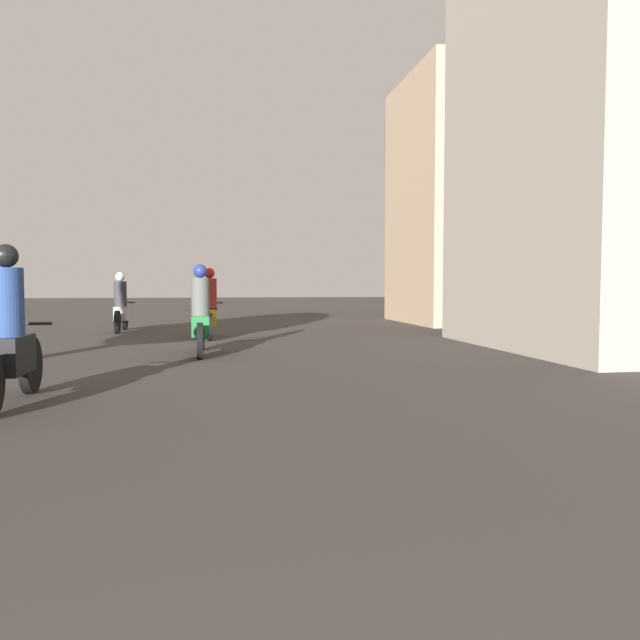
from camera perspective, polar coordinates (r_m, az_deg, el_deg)
name	(u,v)px	position (r m, az deg, el deg)	size (l,w,h in m)	color
motorcycle_black	(10,341)	(7.20, -26.48, -1.75)	(0.60, 2.02, 1.66)	black
motorcycle_green	(201,319)	(11.30, -10.85, 0.08)	(0.60, 2.09, 1.61)	black
motorcycle_yellow	(210,310)	(14.70, -10.03, 0.86)	(0.60, 1.91, 1.63)	black
motorcycle_silver	(121,308)	(17.33, -17.74, 1.08)	(0.60, 1.98, 1.57)	black
building_right_near	(620,138)	(13.80, 25.73, 14.77)	(4.78, 6.10, 8.15)	gray
building_right_far	(477,202)	(21.38, 14.18, 10.44)	(4.79, 5.10, 7.90)	tan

